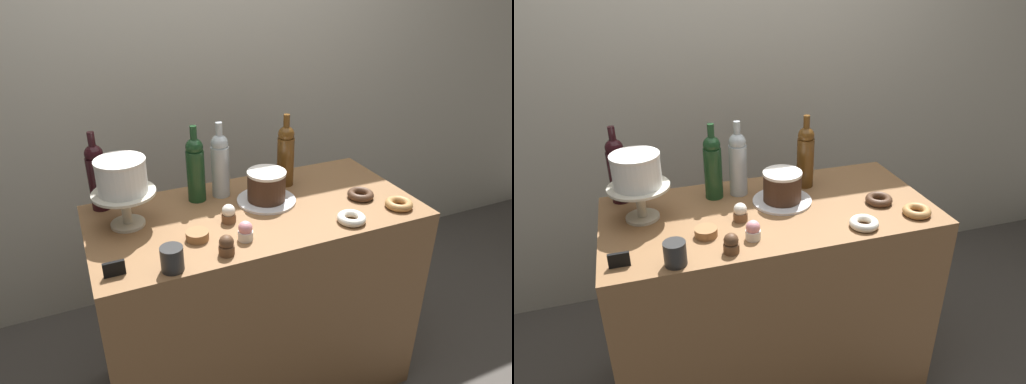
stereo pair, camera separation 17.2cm
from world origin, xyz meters
TOP-DOWN VIEW (x-y plane):
  - ground_plane at (0.00, 0.00)m, footprint 12.00×12.00m
  - back_wall at (0.00, 0.90)m, footprint 6.00×0.05m
  - display_counter at (0.00, 0.00)m, footprint 1.33×0.64m
  - cake_stand_pedestal at (-0.50, 0.08)m, footprint 0.24×0.24m
  - white_layer_cake at (-0.50, 0.08)m, footprint 0.18×0.18m
  - silver_serving_platter at (0.07, 0.05)m, footprint 0.25×0.25m
  - chocolate_round_cake at (0.07, 0.05)m, footprint 0.16×0.16m
  - wine_bottle_amber at (0.22, 0.17)m, footprint 0.08×0.08m
  - wine_bottle_clear at (-0.08, 0.18)m, footprint 0.08×0.08m
  - wine_bottle_green at (-0.19, 0.18)m, footprint 0.08×0.08m
  - wine_bottle_dark_red at (-0.57, 0.27)m, footprint 0.08×0.08m
  - cupcake_vanilla at (-0.14, -0.05)m, footprint 0.06×0.06m
  - cupcake_strawberry at (-0.12, -0.19)m, footprint 0.06×0.06m
  - cupcake_chocolate at (-0.22, -0.25)m, footprint 0.06×0.06m
  - donut_maple at (0.54, -0.21)m, footprint 0.11×0.11m
  - donut_sugar at (0.30, -0.24)m, footprint 0.11×0.11m
  - donut_chocolate at (0.45, -0.08)m, footprint 0.11×0.11m
  - cookie_stack at (-0.28, -0.12)m, footprint 0.08×0.08m
  - price_sign_chalkboard at (-0.59, -0.23)m, footprint 0.07×0.01m
  - coffee_cup_ceramic at (-0.41, -0.27)m, footprint 0.08×0.08m

SIDE VIEW (x-z plane):
  - ground_plane at x=0.00m, z-range 0.00..0.00m
  - display_counter at x=0.00m, z-range 0.00..0.93m
  - silver_serving_platter at x=0.07m, z-range 0.93..0.94m
  - donut_maple at x=0.54m, z-range 0.93..0.97m
  - donut_sugar at x=0.30m, z-range 0.93..0.97m
  - donut_chocolate at x=0.45m, z-range 0.93..0.97m
  - cookie_stack at x=-0.28m, z-range 0.93..0.97m
  - price_sign_chalkboard at x=-0.59m, z-range 0.93..0.99m
  - cupcake_vanilla at x=-0.14m, z-range 0.93..1.01m
  - cupcake_strawberry at x=-0.12m, z-range 0.93..1.01m
  - cupcake_chocolate at x=-0.22m, z-range 0.93..1.01m
  - coffee_cup_ceramic at x=-0.41m, z-range 0.93..1.02m
  - chocolate_round_cake at x=0.07m, z-range 0.94..1.07m
  - cake_stand_pedestal at x=-0.50m, z-range 0.96..1.10m
  - wine_bottle_amber at x=0.22m, z-range 0.91..1.24m
  - wine_bottle_clear at x=-0.08m, z-range 0.91..1.24m
  - wine_bottle_green at x=-0.19m, z-range 0.91..1.24m
  - wine_bottle_dark_red at x=-0.57m, z-range 0.91..1.24m
  - white_layer_cake at x=-0.50m, z-range 1.08..1.20m
  - back_wall at x=0.00m, z-range 0.00..2.60m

